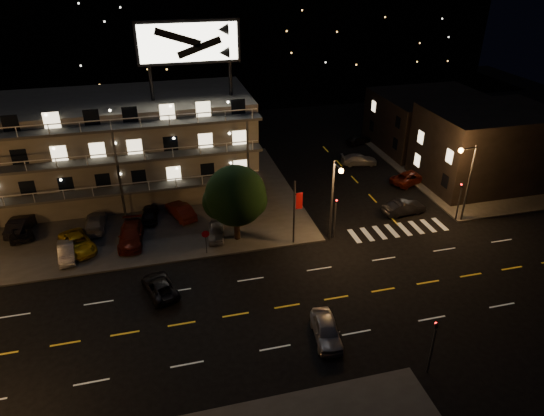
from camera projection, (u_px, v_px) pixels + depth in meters
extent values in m
plane|color=black|center=(262.00, 310.00, 36.61)|extent=(140.00, 140.00, 0.00)
cube|color=#3C3C3A|center=(87.00, 209.00, 50.55)|extent=(44.00, 24.00, 0.15)
cube|color=#3C3C3A|center=(459.00, 167.00, 60.15)|extent=(16.00, 24.00, 0.15)
cube|color=gray|center=(121.00, 148.00, 52.49)|extent=(28.00, 12.00, 10.00)
cube|color=gray|center=(113.00, 100.00, 49.99)|extent=(28.00, 12.00, 0.50)
cube|color=#3C3C3A|center=(122.00, 190.00, 47.49)|extent=(28.00, 1.80, 0.25)
cube|color=#3C3C3A|center=(117.00, 160.00, 45.97)|extent=(28.00, 1.80, 0.25)
cube|color=#3C3C3A|center=(112.00, 128.00, 44.44)|extent=(28.00, 1.80, 0.25)
cylinder|color=black|center=(151.00, 83.00, 48.20)|extent=(0.36, 0.36, 3.50)
cylinder|color=black|center=(230.00, 78.00, 49.95)|extent=(0.36, 0.36, 3.50)
cube|color=black|center=(188.00, 42.00, 47.29)|extent=(10.20, 0.50, 4.20)
cube|color=#ECE7C9|center=(189.00, 43.00, 47.03)|extent=(9.60, 0.06, 3.60)
cube|color=black|center=(487.00, 147.00, 54.75)|extent=(14.00, 10.00, 8.50)
cube|color=black|center=(430.00, 121.00, 65.33)|extent=(14.00, 12.00, 7.00)
cube|color=black|center=(175.00, 20.00, 90.51)|extent=(120.00, 20.00, 24.00)
cylinder|color=#2D2D30|center=(332.00, 201.00, 43.63)|extent=(0.20, 0.20, 8.00)
cylinder|color=#2D2D30|center=(338.00, 166.00, 41.13)|extent=(0.12, 1.80, 0.12)
sphere|color=#FF983F|center=(341.00, 171.00, 40.50)|extent=(0.44, 0.44, 0.44)
cylinder|color=#2D2D30|center=(468.00, 185.00, 46.68)|extent=(0.20, 0.20, 8.00)
cylinder|color=#2D2D30|center=(469.00, 149.00, 44.69)|extent=(1.80, 0.12, 0.12)
sphere|color=#FF983F|center=(461.00, 150.00, 44.57)|extent=(0.44, 0.44, 0.44)
cylinder|color=#2D2D30|center=(335.00, 221.00, 44.95)|extent=(0.14, 0.14, 3.60)
imported|color=black|center=(336.00, 199.00, 43.86)|extent=(0.20, 0.16, 1.00)
sphere|color=#FF0C0C|center=(337.00, 200.00, 43.80)|extent=(0.14, 0.14, 0.14)
cylinder|color=#2D2D30|center=(431.00, 351.00, 30.47)|extent=(0.14, 0.14, 3.60)
imported|color=black|center=(437.00, 323.00, 29.38)|extent=(0.20, 0.16, 1.00)
sphere|color=#FF0C0C|center=(436.00, 323.00, 29.53)|extent=(0.14, 0.14, 0.14)
cylinder|color=#2D2D30|center=(458.00, 204.00, 47.79)|extent=(0.14, 0.14, 3.60)
imported|color=black|center=(463.00, 183.00, 46.69)|extent=(0.16, 0.20, 1.00)
sphere|color=#FF0C0C|center=(462.00, 185.00, 46.71)|extent=(0.14, 0.14, 0.14)
cylinder|color=#2D2D30|center=(294.00, 213.00, 43.33)|extent=(0.16, 0.16, 6.40)
cube|color=#A40B15|center=(299.00, 201.00, 42.85)|extent=(0.60, 0.04, 1.60)
cylinder|color=#2D2D30|center=(206.00, 244.00, 42.75)|extent=(0.08, 0.08, 2.20)
cylinder|color=#A40B15|center=(205.00, 234.00, 42.21)|extent=(0.91, 0.04, 0.91)
cylinder|color=black|center=(237.00, 227.00, 44.76)|extent=(0.53, 0.53, 2.56)
sphere|color=black|center=(236.00, 196.00, 43.23)|extent=(5.55, 5.55, 5.55)
sphere|color=black|center=(221.00, 202.00, 43.62)|extent=(3.41, 3.41, 3.41)
sphere|color=black|center=(250.00, 201.00, 43.33)|extent=(3.20, 3.20, 3.20)
imported|color=gray|center=(66.00, 252.00, 42.20)|extent=(1.82, 3.99, 1.27)
imported|color=gold|center=(78.00, 243.00, 43.39)|extent=(4.00, 5.37, 1.36)
imported|color=#621A0E|center=(131.00, 235.00, 44.44)|extent=(2.50, 5.30, 1.50)
imported|color=gray|center=(216.00, 231.00, 45.26)|extent=(2.02, 3.83, 1.24)
imported|color=black|center=(22.00, 224.00, 46.20)|extent=(2.47, 4.91, 1.54)
imported|color=black|center=(19.00, 229.00, 45.57)|extent=(3.39, 5.01, 1.28)
imported|color=gray|center=(95.00, 222.00, 46.65)|extent=(1.98, 4.68, 1.35)
imported|color=black|center=(150.00, 213.00, 48.23)|extent=(1.97, 4.05, 1.33)
imported|color=#621A0E|center=(181.00, 211.00, 48.57)|extent=(3.00, 4.70, 1.46)
imported|color=black|center=(404.00, 208.00, 49.48)|extent=(4.53, 1.96, 1.45)
imported|color=#621A0E|center=(409.00, 178.00, 56.01)|extent=(5.36, 3.97, 1.35)
imported|color=gray|center=(359.00, 160.00, 60.80)|extent=(4.75, 2.59, 1.31)
imported|color=black|center=(358.00, 139.00, 67.18)|extent=(4.01, 2.65, 1.27)
imported|color=gray|center=(326.00, 330.00, 33.70)|extent=(2.29, 4.48, 1.46)
imported|color=black|center=(160.00, 286.00, 38.21)|extent=(3.18, 4.82, 1.23)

